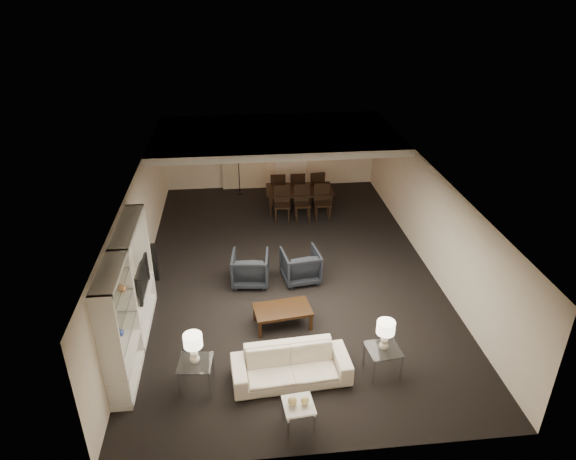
# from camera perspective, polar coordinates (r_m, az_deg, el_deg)

# --- Properties ---
(floor) EXTENTS (11.00, 11.00, 0.00)m
(floor) POSITION_cam_1_polar(r_m,az_deg,el_deg) (12.89, 0.00, -4.35)
(floor) COLOR black
(floor) RESTS_ON ground
(ceiling) EXTENTS (7.00, 11.00, 0.02)m
(ceiling) POSITION_cam_1_polar(r_m,az_deg,el_deg) (11.77, 0.00, 6.07)
(ceiling) COLOR silver
(ceiling) RESTS_ON ground
(wall_back) EXTENTS (7.00, 0.02, 2.50)m
(wall_back) POSITION_cam_1_polar(r_m,az_deg,el_deg) (17.35, -1.94, 8.76)
(wall_back) COLOR beige
(wall_back) RESTS_ON ground
(wall_front) EXTENTS (7.00, 0.02, 2.50)m
(wall_front) POSITION_cam_1_polar(r_m,az_deg,el_deg) (7.81, 4.48, -17.70)
(wall_front) COLOR beige
(wall_front) RESTS_ON ground
(wall_left) EXTENTS (0.02, 11.00, 2.50)m
(wall_left) POSITION_cam_1_polar(r_m,az_deg,el_deg) (12.45, -16.24, -0.17)
(wall_left) COLOR beige
(wall_left) RESTS_ON ground
(wall_right) EXTENTS (0.02, 11.00, 2.50)m
(wall_right) POSITION_cam_1_polar(r_m,az_deg,el_deg) (13.08, 15.43, 1.33)
(wall_right) COLOR beige
(wall_right) RESTS_ON ground
(ceiling_soffit) EXTENTS (7.00, 4.00, 0.20)m
(ceiling_soffit) POSITION_cam_1_polar(r_m,az_deg,el_deg) (15.10, -1.43, 10.50)
(ceiling_soffit) COLOR silver
(ceiling_soffit) RESTS_ON ceiling
(curtains) EXTENTS (1.50, 0.12, 2.40)m
(curtains) POSITION_cam_1_polar(r_m,az_deg,el_deg) (17.25, -4.93, 8.39)
(curtains) COLOR beige
(curtains) RESTS_ON wall_back
(door) EXTENTS (0.90, 0.05, 2.10)m
(door) POSITION_cam_1_polar(r_m,az_deg,el_deg) (17.45, 0.39, 8.19)
(door) COLOR silver
(door) RESTS_ON wall_back
(painting) EXTENTS (0.95, 0.04, 0.65)m
(painting) POSITION_cam_1_polar(r_m,az_deg,el_deg) (17.49, 5.03, 9.85)
(painting) COLOR #142D38
(painting) RESTS_ON wall_back
(media_unit) EXTENTS (0.38, 3.40, 2.35)m
(media_unit) POSITION_cam_1_polar(r_m,az_deg,el_deg) (10.24, -17.27, -7.18)
(media_unit) COLOR white
(media_unit) RESTS_ON wall_left
(pendant_light) EXTENTS (0.52, 0.52, 0.24)m
(pendant_light) POSITION_cam_1_polar(r_m,az_deg,el_deg) (15.27, -0.27, 8.81)
(pendant_light) COLOR #D8591E
(pendant_light) RESTS_ON ceiling_soffit
(sofa) EXTENTS (2.19, 0.98, 0.62)m
(sofa) POSITION_cam_1_polar(r_m,az_deg,el_deg) (9.62, 0.33, -14.82)
(sofa) COLOR beige
(sofa) RESTS_ON floor
(coffee_table) EXTENTS (1.25, 0.83, 0.42)m
(coffee_table) POSITION_cam_1_polar(r_m,az_deg,el_deg) (10.91, -0.61, -9.61)
(coffee_table) COLOR black
(coffee_table) RESTS_ON floor
(armchair_left) EXTENTS (0.93, 0.96, 0.79)m
(armchair_left) POSITION_cam_1_polar(r_m,az_deg,el_deg) (12.18, -4.21, -4.28)
(armchair_left) COLOR black
(armchair_left) RESTS_ON floor
(armchair_right) EXTENTS (0.96, 0.98, 0.79)m
(armchair_right) POSITION_cam_1_polar(r_m,az_deg,el_deg) (12.26, 1.41, -3.98)
(armchair_right) COLOR black
(armchair_right) RESTS_ON floor
(side_table_left) EXTENTS (0.64, 0.64, 0.55)m
(side_table_left) POSITION_cam_1_polar(r_m,az_deg,el_deg) (9.65, -10.14, -15.48)
(side_table_left) COLOR white
(side_table_left) RESTS_ON floor
(side_table_right) EXTENTS (0.65, 0.65, 0.55)m
(side_table_right) POSITION_cam_1_polar(r_m,az_deg,el_deg) (9.93, 10.43, -14.06)
(side_table_right) COLOR silver
(side_table_right) RESTS_ON floor
(table_lamp_left) EXTENTS (0.34, 0.34, 0.61)m
(table_lamp_left) POSITION_cam_1_polar(r_m,az_deg,el_deg) (9.27, -10.43, -12.86)
(table_lamp_left) COLOR white
(table_lamp_left) RESTS_ON side_table_left
(table_lamp_right) EXTENTS (0.37, 0.37, 0.61)m
(table_lamp_right) POSITION_cam_1_polar(r_m,az_deg,el_deg) (9.56, 10.72, -11.45)
(table_lamp_right) COLOR beige
(table_lamp_right) RESTS_ON side_table_right
(marble_table) EXTENTS (0.53, 0.53, 0.49)m
(marble_table) POSITION_cam_1_polar(r_m,az_deg,el_deg) (8.89, 1.17, -19.88)
(marble_table) COLOR silver
(marble_table) RESTS_ON floor
(gold_gourd_a) EXTENTS (0.16, 0.16, 0.16)m
(gold_gourd_a) POSITION_cam_1_polar(r_m,az_deg,el_deg) (8.65, 0.49, -18.48)
(gold_gourd_a) COLOR #D7BA72
(gold_gourd_a) RESTS_ON marble_table
(gold_gourd_b) EXTENTS (0.14, 0.14, 0.14)m
(gold_gourd_b) POSITION_cam_1_polar(r_m,az_deg,el_deg) (8.67, 1.88, -18.42)
(gold_gourd_b) COLOR #F0DC7F
(gold_gourd_b) RESTS_ON marble_table
(television) EXTENTS (1.09, 0.14, 0.63)m
(television) POSITION_cam_1_polar(r_m,az_deg,el_deg) (10.97, -16.34, -5.23)
(television) COLOR black
(television) RESTS_ON media_unit
(vase_blue) EXTENTS (0.15, 0.15, 0.15)m
(vase_blue) POSITION_cam_1_polar(r_m,az_deg,el_deg) (9.48, -18.22, -10.71)
(vase_blue) COLOR #223895
(vase_blue) RESTS_ON media_unit
(vase_amber) EXTENTS (0.15, 0.15, 0.16)m
(vase_amber) POSITION_cam_1_polar(r_m,az_deg,el_deg) (9.69, -18.00, -6.13)
(vase_amber) COLOR #C97B43
(vase_amber) RESTS_ON media_unit
(floor_speaker) EXTENTS (0.11, 0.11, 0.97)m
(floor_speaker) POSITION_cam_1_polar(r_m,az_deg,el_deg) (12.62, -14.55, -3.48)
(floor_speaker) COLOR black
(floor_speaker) RESTS_ON floor
(dining_table) EXTENTS (2.06, 1.20, 0.71)m
(dining_table) POSITION_cam_1_polar(r_m,az_deg,el_deg) (15.79, 1.29, 3.34)
(dining_table) COLOR black
(dining_table) RESTS_ON floor
(chair_nl) EXTENTS (0.53, 0.53, 1.05)m
(chair_nl) POSITION_cam_1_polar(r_m,az_deg,el_deg) (15.06, -0.66, 2.84)
(chair_nl) COLOR black
(chair_nl) RESTS_ON floor
(chair_nm) EXTENTS (0.50, 0.50, 1.05)m
(chair_nm) POSITION_cam_1_polar(r_m,az_deg,el_deg) (15.13, 1.61, 2.94)
(chair_nm) COLOR black
(chair_nm) RESTS_ON floor
(chair_nr) EXTENTS (0.50, 0.50, 1.05)m
(chair_nr) POSITION_cam_1_polar(r_m,az_deg,el_deg) (15.21, 3.85, 3.03)
(chair_nr) COLOR black
(chair_nr) RESTS_ON floor
(chair_fl) EXTENTS (0.53, 0.53, 1.05)m
(chair_fl) POSITION_cam_1_polar(r_m,az_deg,el_deg) (16.25, -1.10, 4.73)
(chair_fl) COLOR black
(chair_fl) RESTS_ON floor
(chair_fm) EXTENTS (0.50, 0.50, 1.05)m
(chair_fm) POSITION_cam_1_polar(r_m,az_deg,el_deg) (16.31, 1.01, 4.81)
(chair_fm) COLOR black
(chair_fm) RESTS_ON floor
(chair_fr) EXTENTS (0.53, 0.53, 1.05)m
(chair_fr) POSITION_cam_1_polar(r_m,az_deg,el_deg) (16.39, 3.10, 4.89)
(chair_fr) COLOR black
(chair_fr) RESTS_ON floor
(floor_lamp) EXTENTS (0.29, 0.29, 1.89)m
(floor_lamp) POSITION_cam_1_polar(r_m,az_deg,el_deg) (16.89, -5.50, 7.02)
(floor_lamp) COLOR black
(floor_lamp) RESTS_ON floor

